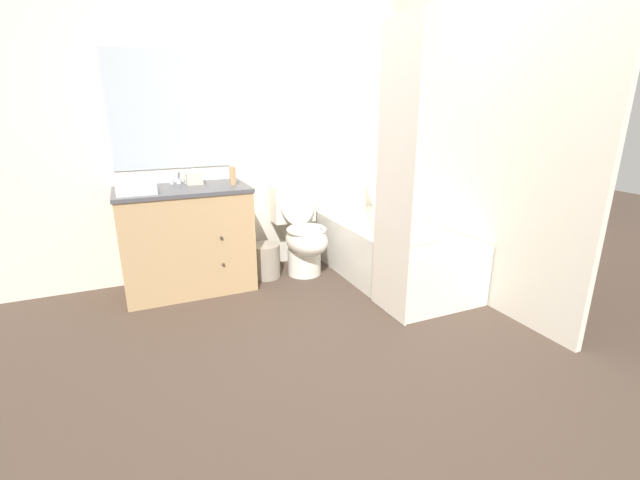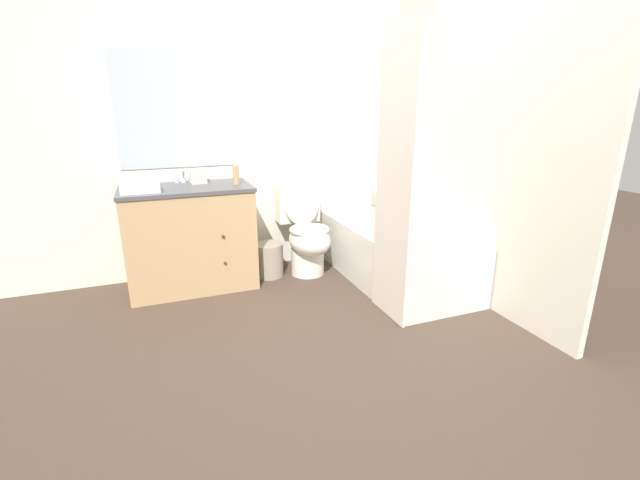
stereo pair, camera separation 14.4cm
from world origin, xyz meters
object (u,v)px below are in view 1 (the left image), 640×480
at_px(hand_towel_folded, 136,190).
at_px(bathtub, 391,252).
at_px(sink_faucet, 179,180).
at_px(wastebasket, 266,261).
at_px(soap_dispenser, 233,175).
at_px(bath_towel_folded, 417,244).
at_px(toilet, 302,234).
at_px(tissue_box, 194,178).
at_px(vanity_cabinet, 187,238).

bearing_deg(hand_towel_folded, bathtub, -10.52).
height_order(sink_faucet, hand_towel_folded, sink_faucet).
bearing_deg(wastebasket, hand_towel_folded, -173.69).
distance_m(soap_dispenser, hand_towel_folded, 0.75).
bearing_deg(sink_faucet, bath_towel_folded, -41.01).
xyz_separation_m(sink_faucet, bathtub, (1.67, -0.69, -0.66)).
bearing_deg(soap_dispenser, hand_towel_folded, -173.19).
relative_size(toilet, bathtub, 0.56).
height_order(sink_faucet, soap_dispenser, soap_dispenser).
relative_size(tissue_box, soap_dispenser, 0.78).
bearing_deg(bath_towel_folded, vanity_cabinet, 143.27).
distance_m(vanity_cabinet, tissue_box, 0.51).
relative_size(sink_faucet, bath_towel_folded, 0.44).
relative_size(vanity_cabinet, bath_towel_folded, 3.23).
distance_m(tissue_box, soap_dispenser, 0.34).
bearing_deg(hand_towel_folded, vanity_cabinet, 21.47).
bearing_deg(toilet, bath_towel_folded, -65.33).
bearing_deg(tissue_box, toilet, -12.26).
xyz_separation_m(toilet, tissue_box, (-0.89, 0.19, 0.54)).
distance_m(vanity_cabinet, sink_faucet, 0.50).
distance_m(wastebasket, tissue_box, 0.95).
relative_size(bathtub, bath_towel_folded, 4.94).
bearing_deg(toilet, bathtub, -34.00).
bearing_deg(bathtub, vanity_cabinet, 163.18).
relative_size(soap_dispenser, hand_towel_folded, 0.65).
distance_m(sink_faucet, bathtub, 1.93).
bearing_deg(sink_faucet, soap_dispenser, -29.57).
distance_m(bathtub, hand_towel_folded, 2.15).
bearing_deg(wastebasket, bathtub, -25.45).
relative_size(vanity_cabinet, wastebasket, 3.38).
distance_m(vanity_cabinet, bathtub, 1.76).
bearing_deg(bathtub, toilet, 146.00).
xyz_separation_m(bathtub, soap_dispenser, (-1.27, 0.46, 0.70)).
bearing_deg(sink_faucet, bathtub, -22.40).
distance_m(toilet, tissue_box, 1.06).
relative_size(sink_faucet, toilet, 0.16).
bearing_deg(vanity_cabinet, hand_towel_folded, -158.53).
xyz_separation_m(tissue_box, hand_towel_folded, (-0.45, -0.27, -0.02)).
bearing_deg(bathtub, wastebasket, 154.55).
height_order(tissue_box, hand_towel_folded, tissue_box).
bearing_deg(toilet, wastebasket, 174.65).
distance_m(toilet, bathtub, 0.82).
xyz_separation_m(toilet, wastebasket, (-0.35, 0.03, -0.22)).
relative_size(toilet, bath_towel_folded, 2.76).
relative_size(bathtub, tissue_box, 11.17).
bearing_deg(wastebasket, bath_towel_folded, -52.61).
bearing_deg(vanity_cabinet, bathtub, -16.82).
relative_size(soap_dispenser, bath_towel_folded, 0.57).
bearing_deg(bathtub, bath_towel_folded, -106.76).
xyz_separation_m(vanity_cabinet, toilet, (1.01, -0.06, -0.07)).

